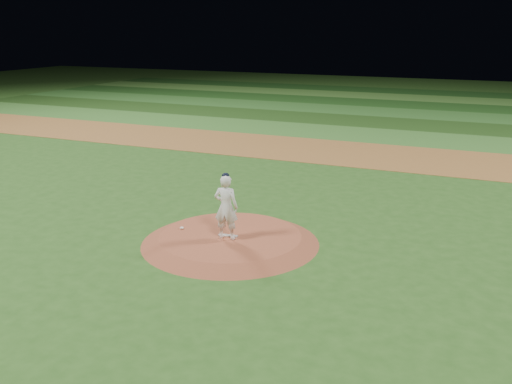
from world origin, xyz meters
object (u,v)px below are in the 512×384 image
pitching_rubber (228,235)px  rosin_bag (182,228)px  pitchers_mound (230,239)px  pitcher_on_mound (226,207)px

pitching_rubber → rosin_bag: bearing=173.2°
pitchers_mound → pitcher_on_mound: 1.18m
pitching_rubber → rosin_bag: 1.62m
pitching_rubber → pitcher_on_mound: size_ratio=0.29×
rosin_bag → pitcher_on_mound: bearing=-6.6°
pitchers_mound → rosin_bag: 1.67m
pitchers_mound → pitching_rubber: 0.17m
pitching_rubber → rosin_bag: rosin_bag is taller
pitchers_mound → pitcher_on_mound: size_ratio=2.66×
pitcher_on_mound → pitching_rubber: bearing=104.6°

